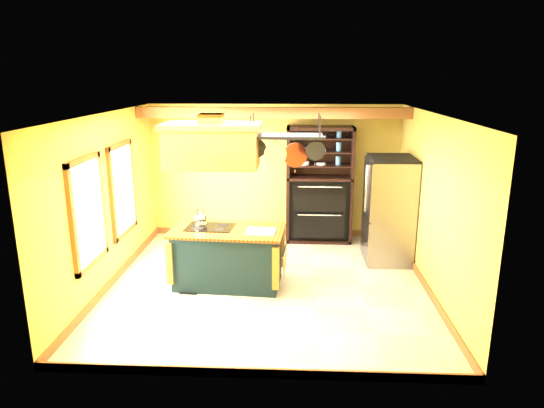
# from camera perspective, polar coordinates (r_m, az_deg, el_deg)

# --- Properties ---
(floor) EXTENTS (5.00, 5.00, 0.00)m
(floor) POSITION_cam_1_polar(r_m,az_deg,el_deg) (7.88, -0.50, -9.42)
(floor) COLOR beige
(floor) RESTS_ON ground
(ceiling) EXTENTS (5.00, 5.00, 0.00)m
(ceiling) POSITION_cam_1_polar(r_m,az_deg,el_deg) (7.20, -0.55, 10.55)
(ceiling) COLOR white
(ceiling) RESTS_ON wall_back
(wall_back) EXTENTS (5.00, 0.02, 2.70)m
(wall_back) POSITION_cam_1_polar(r_m,az_deg,el_deg) (9.86, 0.31, 3.83)
(wall_back) COLOR gold
(wall_back) RESTS_ON floor
(wall_front) EXTENTS (5.00, 0.02, 2.70)m
(wall_front) POSITION_cam_1_polar(r_m,az_deg,el_deg) (5.06, -2.16, -7.17)
(wall_front) COLOR gold
(wall_front) RESTS_ON floor
(wall_left) EXTENTS (0.02, 5.00, 2.70)m
(wall_left) POSITION_cam_1_polar(r_m,az_deg,el_deg) (7.97, -18.78, 0.33)
(wall_left) COLOR gold
(wall_left) RESTS_ON floor
(wall_right) EXTENTS (0.02, 5.00, 2.70)m
(wall_right) POSITION_cam_1_polar(r_m,az_deg,el_deg) (7.70, 18.37, -0.13)
(wall_right) COLOR gold
(wall_right) RESTS_ON floor
(ceiling_beam) EXTENTS (5.00, 0.15, 0.20)m
(ceiling_beam) POSITION_cam_1_polar(r_m,az_deg,el_deg) (8.90, 0.09, 10.69)
(ceiling_beam) COLOR #945A2E
(ceiling_beam) RESTS_ON ceiling
(window_near) EXTENTS (0.06, 1.06, 1.56)m
(window_near) POSITION_cam_1_polar(r_m,az_deg,el_deg) (7.23, -20.81, -0.90)
(window_near) COLOR #945A2E
(window_near) RESTS_ON wall_left
(window_far) EXTENTS (0.06, 1.06, 1.56)m
(window_far) POSITION_cam_1_polar(r_m,az_deg,el_deg) (8.49, -17.14, 1.67)
(window_far) COLOR #945A2E
(window_far) RESTS_ON wall_left
(kitchen_island) EXTENTS (1.83, 1.10, 1.11)m
(kitchen_island) POSITION_cam_1_polar(r_m,az_deg,el_deg) (7.77, -5.20, -6.11)
(kitchen_island) COLOR #12272A
(kitchen_island) RESTS_ON floor
(range_hood) EXTENTS (1.46, 0.83, 0.80)m
(range_hood) POSITION_cam_1_polar(r_m,az_deg,el_deg) (7.35, -7.07, 7.00)
(range_hood) COLOR #A46A29
(range_hood) RESTS_ON ceiling
(pot_rack) EXTENTS (1.16, 0.55, 0.81)m
(pot_rack) POSITION_cam_1_polar(r_m,az_deg,el_deg) (7.24, 1.64, 7.28)
(pot_rack) COLOR black
(pot_rack) RESTS_ON ceiling
(refrigerator) EXTENTS (0.80, 0.94, 1.84)m
(refrigerator) POSITION_cam_1_polar(r_m,az_deg,el_deg) (8.85, 13.53, -0.92)
(refrigerator) COLOR gray
(refrigerator) RESTS_ON floor
(hutch) EXTENTS (1.30, 0.59, 2.30)m
(hutch) POSITION_cam_1_polar(r_m,az_deg,el_deg) (9.72, 5.53, 0.81)
(hutch) COLOR black
(hutch) RESTS_ON floor
(floor_register) EXTENTS (0.29, 0.14, 0.01)m
(floor_register) POSITION_cam_1_polar(r_m,az_deg,el_deg) (7.70, -9.76, -10.23)
(floor_register) COLOR black
(floor_register) RESTS_ON floor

